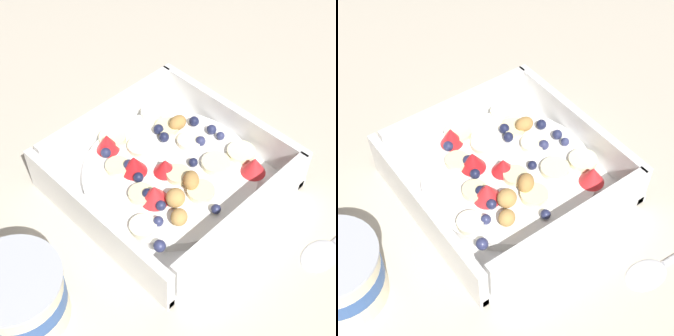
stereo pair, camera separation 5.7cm
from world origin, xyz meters
TOP-DOWN VIEW (x-y plane):
  - ground_plane at (0.00, 0.00)m, footprint 2.40×2.40m
  - fruit_bowl at (0.02, 0.00)m, footprint 0.22×0.22m
  - spoon at (-0.16, -0.07)m, footprint 0.04×0.17m

SIDE VIEW (x-z plane):
  - ground_plane at x=0.00m, z-range 0.00..0.00m
  - spoon at x=-0.16m, z-range 0.00..0.01m
  - fruit_bowl at x=0.02m, z-range -0.01..0.05m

